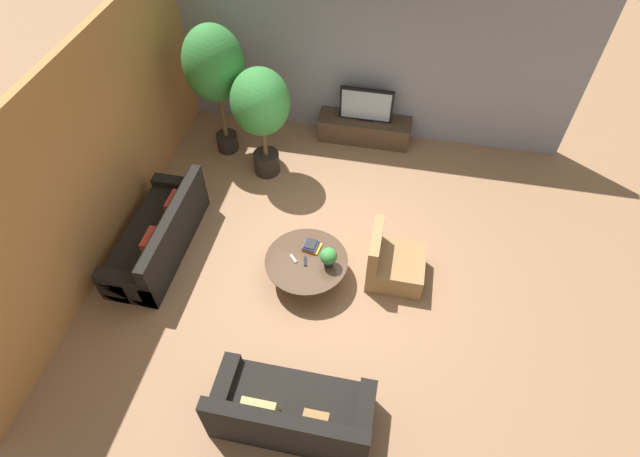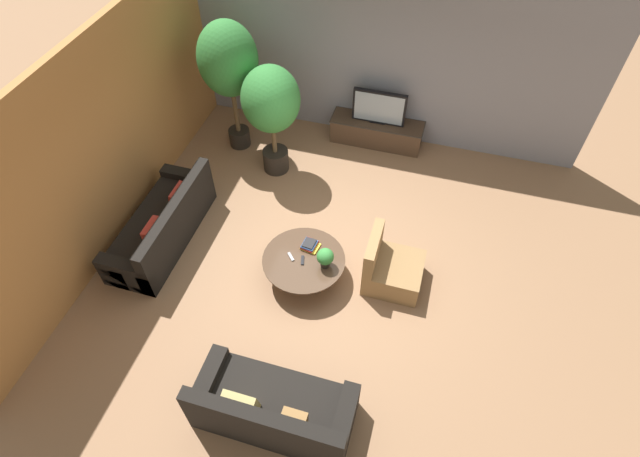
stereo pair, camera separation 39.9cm
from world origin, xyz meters
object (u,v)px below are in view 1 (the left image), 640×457
television (366,105)px  couch_by_wall (160,236)px  media_console (364,129)px  potted_palm_tall (214,67)px  potted_palm_corner (261,107)px  armchair_wicker (392,264)px  potted_plant_tabletop (329,257)px  couch_near_entry (291,412)px  coffee_table (307,265)px

television → couch_by_wall: 4.22m
media_console → potted_palm_tall: potted_palm_tall is taller
media_console → potted_palm_corner: (-1.55, -1.21, 1.11)m
armchair_wicker → potted_palm_corner: potted_palm_corner is taller
media_console → potted_plant_tabletop: 3.36m
media_console → couch_by_wall: bearing=-129.4°
television → couch_near_entry: (-0.08, -5.44, -0.50)m
coffee_table → television: bearing=83.7°
couch_near_entry → armchair_wicker: (0.92, 2.39, -0.01)m
potted_palm_tall → media_console: bearing=17.4°
couch_by_wall → potted_palm_corner: potted_palm_corner is taller
potted_plant_tabletop → potted_palm_tall: bearing=132.7°
television → potted_plant_tabletop: bearing=-90.7°
armchair_wicker → media_console: bearing=15.5°
couch_near_entry → potted_palm_tall: potted_palm_tall is taller
media_console → television: (0.00, -0.00, 0.53)m
media_console → armchair_wicker: armchair_wicker is taller
couch_near_entry → coffee_table: bearing=-82.2°
couch_by_wall → media_console: bearing=140.6°
media_console → potted_plant_tabletop: potted_plant_tabletop is taller
potted_palm_tall → potted_palm_corner: (0.88, -0.45, -0.33)m
potted_palm_corner → potted_plant_tabletop: bearing=-54.8°
potted_palm_corner → potted_palm_tall: bearing=152.9°
television → coffee_table: size_ratio=0.80×
television → potted_palm_tall: bearing=-162.6°
coffee_table → couch_near_entry: couch_near_entry is taller
coffee_table → armchair_wicker: bearing=12.8°
coffee_table → couch_by_wall: (-2.29, 0.09, -0.00)m
couch_near_entry → armchair_wicker: size_ratio=2.16×
media_console → television: bearing=-90.0°
television → couch_near_entry: television is taller
couch_near_entry → armchair_wicker: armchair_wicker is taller
potted_palm_tall → potted_plant_tabletop: 3.69m
couch_by_wall → potted_palm_corner: (1.11, 2.02, 1.07)m
couch_near_entry → potted_palm_corner: bearing=-70.8°
coffee_table → potted_palm_corner: size_ratio=0.59×
television → potted_palm_corner: 2.05m
coffee_table → potted_plant_tabletop: potted_plant_tabletop is taller
media_console → potted_palm_tall: size_ratio=0.71×
coffee_table → couch_near_entry: 2.13m
potted_palm_corner → potted_plant_tabletop: size_ratio=6.27×
media_console → couch_by_wall: (-2.66, -3.23, 0.04)m
armchair_wicker → potted_palm_corner: size_ratio=0.43×
television → potted_plant_tabletop: size_ratio=2.98×
coffee_table → armchair_wicker: armchair_wicker is taller
potted_palm_tall → couch_by_wall: bearing=-95.4°
media_console → television: 0.53m
couch_near_entry → potted_palm_tall: bearing=-63.3°
couch_by_wall → potted_plant_tabletop: size_ratio=6.63×
television → couch_by_wall: television is taller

